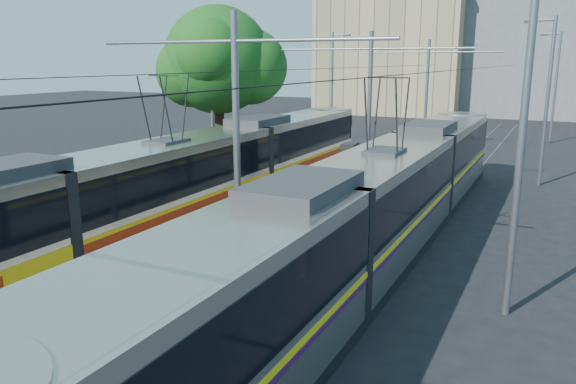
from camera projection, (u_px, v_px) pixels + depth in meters
The scene contains 12 objects.
platform at pixel (345, 197), 24.64m from camera, with size 4.00×50.00×0.30m, color gray.
tactile_strip_left at pixel (315, 190), 25.23m from camera, with size 0.70×50.00×0.01m, color gray.
tactile_strip_right at pixel (377, 197), 23.98m from camera, with size 0.70×50.00×0.01m, color gray.
rails at pixel (345, 200), 24.67m from camera, with size 8.71×70.00×0.03m.
tram_left at pixel (169, 189), 19.19m from camera, with size 2.43×31.53×5.50m.
tram_right at pixel (383, 200), 17.05m from camera, with size 2.43×29.42×5.50m.
catenary at pixel (321, 100), 21.15m from camera, with size 9.20×70.00×7.00m.
street_lamps at pixel (376, 98), 27.21m from camera, with size 15.18×38.22×8.00m.
shelter at pixel (349, 167), 24.27m from camera, with size 0.70×1.05×2.23m.
tree at pixel (226, 62), 28.54m from camera, with size 6.00×5.54×8.71m.
building_left at pixel (396, 52), 64.96m from camera, with size 16.32×12.24×13.71m.
building_centre at pixel (549, 46), 61.44m from camera, with size 18.36×14.28×14.90m.
Camera 1 is at (8.32, -5.59, 5.99)m, focal length 35.00 mm.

